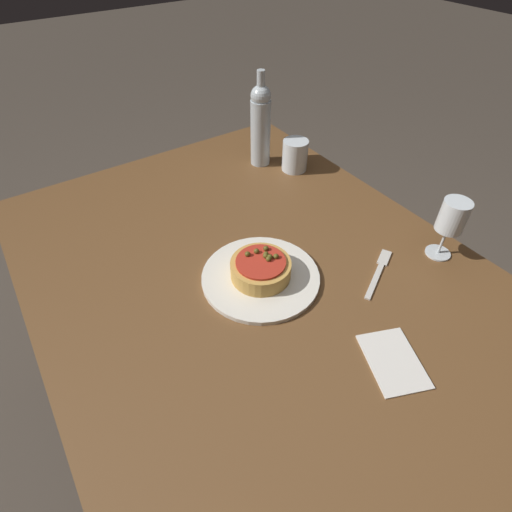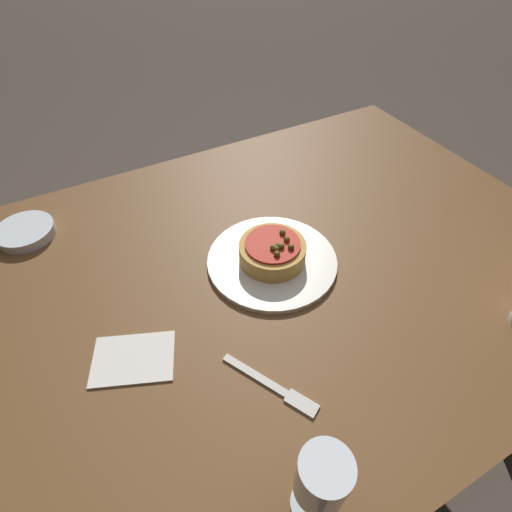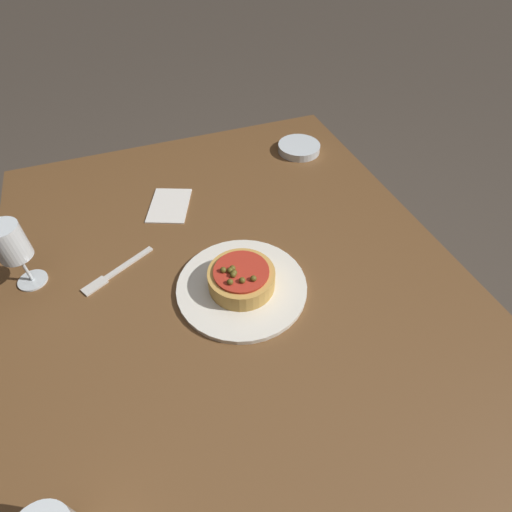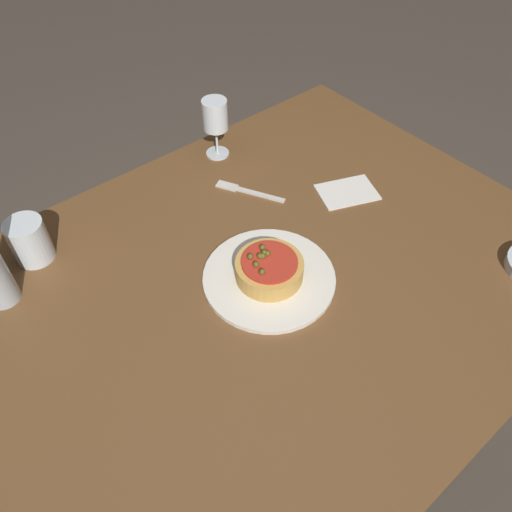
{
  "view_description": "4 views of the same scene",
  "coord_description": "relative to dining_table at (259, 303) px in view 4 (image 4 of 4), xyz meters",
  "views": [
    {
      "loc": [
        0.59,
        -0.41,
        1.5
      ],
      "look_at": [
        0.03,
        -0.03,
        0.87
      ],
      "focal_mm": 28.0,
      "sensor_mm": 36.0,
      "label": 1
    },
    {
      "loc": [
        0.35,
        0.53,
        1.44
      ],
      "look_at": [
        0.08,
        0.01,
        0.84
      ],
      "focal_mm": 28.0,
      "sensor_mm": 36.0,
      "label": 2
    },
    {
      "loc": [
        -0.53,
        0.16,
        1.49
      ],
      "look_at": [
        0.04,
        -0.05,
        0.85
      ],
      "focal_mm": 28.0,
      "sensor_mm": 36.0,
      "label": 3
    },
    {
      "loc": [
        -0.46,
        -0.54,
        1.64
      ],
      "look_at": [
        0.0,
        0.02,
        0.84
      ],
      "focal_mm": 35.0,
      "sensor_mm": 36.0,
      "label": 4
    }
  ],
  "objects": [
    {
      "name": "wine_glass",
      "position": [
        0.21,
        0.44,
        0.2
      ],
      "size": [
        0.07,
        0.07,
        0.17
      ],
      "color": "silver",
      "rests_on": "dining_table"
    },
    {
      "name": "fork",
      "position": [
        0.17,
        0.26,
        0.08
      ],
      "size": [
        0.11,
        0.18,
        0.0
      ],
      "rotation": [
        0.0,
        0.0,
        2.07
      ],
      "color": "beige",
      "rests_on": "dining_table"
    },
    {
      "name": "water_cup",
      "position": [
        -0.35,
        0.39,
        0.13
      ],
      "size": [
        0.09,
        0.09,
        0.11
      ],
      "color": "silver",
      "rests_on": "dining_table"
    },
    {
      "name": "dining_table",
      "position": [
        0.0,
        0.0,
        0.0
      ],
      "size": [
        1.44,
        1.07,
        0.77
      ],
      "color": "brown",
      "rests_on": "ground_plane"
    },
    {
      "name": "ground_plane",
      "position": [
        0.0,
        0.0,
        -0.69
      ],
      "size": [
        14.0,
        14.0,
        0.0
      ],
      "primitive_type": "plane",
      "color": "#4C4238"
    },
    {
      "name": "dinner_plate",
      "position": [
        0.02,
        -0.01,
        0.09
      ],
      "size": [
        0.3,
        0.3,
        0.01
      ],
      "color": "white",
      "rests_on": "dining_table"
    },
    {
      "name": "pizza",
      "position": [
        0.02,
        -0.01,
        0.12
      ],
      "size": [
        0.15,
        0.15,
        0.06
      ],
      "color": "gold",
      "rests_on": "dinner_plate"
    },
    {
      "name": "paper_napkin",
      "position": [
        0.37,
        0.09,
        0.08
      ],
      "size": [
        0.18,
        0.15,
        0.0
      ],
      "color": "silver",
      "rests_on": "dining_table"
    }
  ]
}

